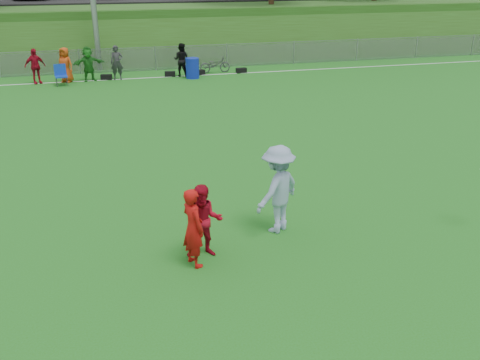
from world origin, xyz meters
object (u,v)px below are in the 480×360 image
object	(u,v)px
player_red_center	(204,222)
bicycle	(215,65)
recycling_bin	(192,68)
player_red_left	(193,228)
player_blue	(278,189)

from	to	relation	value
player_red_center	bicycle	xyz separation A→B (m)	(4.22, 18.77, -0.34)
recycling_bin	bicycle	xyz separation A→B (m)	(1.41, 1.11, -0.08)
player_red_left	player_red_center	world-z (taller)	player_red_left
player_blue	bicycle	size ratio (longest dim) A/B	1.21
player_blue	recycling_bin	world-z (taller)	player_blue
player_red_left	player_red_center	size ratio (longest dim) A/B	1.05
bicycle	recycling_bin	bearing A→B (deg)	125.48
recycling_bin	player_red_center	bearing A→B (deg)	-99.02
player_blue	bicycle	world-z (taller)	player_blue
player_red_left	recycling_bin	size ratio (longest dim) A/B	1.59
player_red_left	bicycle	bearing A→B (deg)	-34.43
player_red_center	player_blue	bearing A→B (deg)	28.73
recycling_bin	bicycle	world-z (taller)	recycling_bin
player_blue	bicycle	distance (m)	18.25
player_red_left	player_blue	world-z (taller)	player_blue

